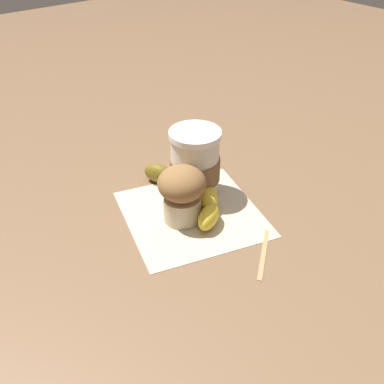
{
  "coord_description": "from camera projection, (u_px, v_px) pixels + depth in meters",
  "views": [
    {
      "loc": [
        0.45,
        -0.37,
        0.46
      ],
      "look_at": [
        0.0,
        0.0,
        0.04
      ],
      "focal_mm": 42.0,
      "sensor_mm": 36.0,
      "label": 1
    }
  ],
  "objects": [
    {
      "name": "ground_plane",
      "position": [
        192.0,
        214.0,
        0.74
      ],
      "size": [
        3.0,
        3.0,
        0.0
      ],
      "primitive_type": "plane",
      "color": "brown"
    },
    {
      "name": "paper_napkin",
      "position": [
        192.0,
        214.0,
        0.74
      ],
      "size": [
        0.26,
        0.26,
        0.0
      ],
      "primitive_type": "cube",
      "rotation": [
        0.0,
        0.0,
        -0.29
      ],
      "color": "beige",
      "rests_on": "ground_plane"
    },
    {
      "name": "coffee_cup",
      "position": [
        195.0,
        164.0,
        0.75
      ],
      "size": [
        0.09,
        0.09,
        0.12
      ],
      "color": "silver",
      "rests_on": "paper_napkin"
    },
    {
      "name": "muffin",
      "position": [
        181.0,
        191.0,
        0.7
      ],
      "size": [
        0.08,
        0.08,
        0.09
      ],
      "color": "beige",
      "rests_on": "paper_napkin"
    },
    {
      "name": "banana",
      "position": [
        190.0,
        190.0,
        0.76
      ],
      "size": [
        0.21,
        0.09,
        0.04
      ],
      "color": "yellow",
      "rests_on": "paper_napkin"
    },
    {
      "name": "wooden_stirrer",
      "position": [
        264.0,
        254.0,
        0.66
      ],
      "size": [
        0.07,
        0.09,
        0.0
      ],
      "primitive_type": "cube",
      "rotation": [
        0.0,
        0.0,
        5.37
      ],
      "color": "tan",
      "rests_on": "ground_plane"
    }
  ]
}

